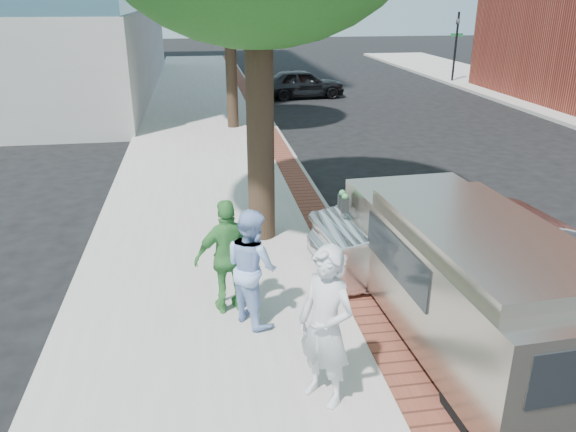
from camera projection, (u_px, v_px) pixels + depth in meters
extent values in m
plane|color=black|center=(310.00, 284.00, 9.66)|extent=(120.00, 120.00, 0.00)
cube|color=#9E9991|center=(209.00, 159.00, 16.76)|extent=(5.00, 60.00, 0.15)
cube|color=brown|center=(282.00, 153.00, 17.05)|extent=(0.60, 60.00, 0.01)
cube|color=gray|center=(293.00, 155.00, 17.13)|extent=(0.10, 60.00, 0.15)
cylinder|color=black|center=(246.00, 51.00, 29.30)|extent=(0.12, 0.12, 3.80)
imported|color=black|center=(245.00, 29.00, 28.89)|extent=(0.18, 0.15, 0.90)
cube|color=#1E7238|center=(246.00, 37.00, 29.04)|extent=(0.70, 0.03, 0.18)
cylinder|color=black|center=(455.00, 48.00, 30.99)|extent=(0.12, 0.12, 3.80)
imported|color=black|center=(458.00, 27.00, 30.59)|extent=(0.18, 0.15, 0.90)
cube|color=#1E7238|center=(457.00, 35.00, 30.74)|extent=(0.70, 0.03, 0.18)
cylinder|color=black|center=(260.00, 127.00, 10.45)|extent=(0.52, 0.52, 4.40)
cylinder|color=black|center=(231.00, 73.00, 19.84)|extent=(0.40, 0.40, 3.85)
cylinder|color=gray|center=(342.00, 241.00, 9.57)|extent=(0.07, 0.07, 1.15)
cube|color=#2D3030|center=(345.00, 205.00, 9.23)|extent=(0.12, 0.14, 0.24)
cube|color=#2D3030|center=(342.00, 201.00, 9.40)|extent=(0.12, 0.14, 0.24)
sphere|color=#3F8C4C|center=(345.00, 197.00, 9.18)|extent=(0.11, 0.11, 0.11)
sphere|color=#3F8C4C|center=(342.00, 193.00, 9.34)|extent=(0.11, 0.11, 0.11)
imported|color=silver|center=(326.00, 327.00, 6.36)|extent=(0.82, 0.86, 1.97)
imported|color=#9CBBF1|center=(252.00, 267.00, 8.03)|extent=(1.00, 1.06, 1.74)
imported|color=#429242|center=(229.00, 257.00, 8.30)|extent=(1.11, 0.64, 1.78)
imported|color=silver|center=(446.00, 233.00, 9.83)|extent=(4.77, 2.10, 1.52)
imported|color=black|center=(302.00, 84.00, 26.90)|extent=(4.17, 2.01, 1.37)
cube|color=gray|center=(467.00, 277.00, 7.70)|extent=(2.23, 5.07, 1.40)
cube|color=gray|center=(403.00, 235.00, 9.79)|extent=(1.96, 1.03, 0.83)
cube|color=gray|center=(487.00, 234.00, 7.13)|extent=(1.94, 3.61, 0.17)
cylinder|color=black|center=(367.00, 275.00, 9.25)|extent=(0.26, 0.67, 0.66)
cylinder|color=black|center=(461.00, 266.00, 9.58)|extent=(0.26, 0.67, 0.66)
cylinder|color=black|center=(462.00, 405.00, 6.33)|extent=(0.26, 0.67, 0.66)
cube|color=black|center=(527.00, 244.00, 7.97)|extent=(0.13, 2.07, 0.57)
cube|color=black|center=(395.00, 257.00, 7.58)|extent=(0.13, 2.07, 0.57)
cube|color=black|center=(394.00, 207.00, 10.08)|extent=(1.66, 0.11, 0.41)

